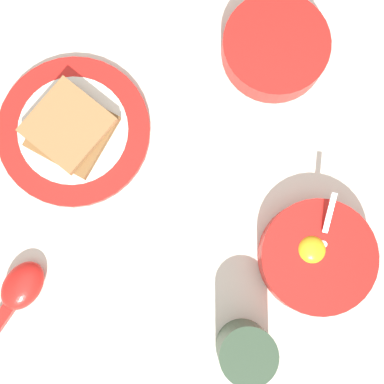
% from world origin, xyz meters
% --- Properties ---
extents(ground_plane, '(3.00, 3.00, 0.00)m').
position_xyz_m(ground_plane, '(0.00, 0.00, 0.00)').
color(ground_plane, silver).
extents(egg_bowl, '(0.15, 0.16, 0.07)m').
position_xyz_m(egg_bowl, '(0.23, -0.08, 0.02)').
color(egg_bowl, red).
rests_on(egg_bowl, ground_plane).
extents(toast_plate, '(0.22, 0.22, 0.01)m').
position_xyz_m(toast_plate, '(-0.10, 0.10, 0.01)').
color(toast_plate, red).
rests_on(toast_plate, ground_plane).
extents(toast_sandwich, '(0.14, 0.14, 0.02)m').
position_xyz_m(toast_sandwich, '(-0.10, 0.10, 0.03)').
color(toast_sandwich, brown).
rests_on(toast_sandwich, toast_plate).
extents(soup_spoon, '(0.12, 0.15, 0.03)m').
position_xyz_m(soup_spoon, '(-0.17, -0.12, 0.01)').
color(soup_spoon, red).
rests_on(soup_spoon, ground_plane).
extents(congee_bowl, '(0.15, 0.15, 0.04)m').
position_xyz_m(congee_bowl, '(0.19, 0.21, 0.02)').
color(congee_bowl, red).
rests_on(congee_bowl, ground_plane).
extents(drinking_cup, '(0.07, 0.07, 0.09)m').
position_xyz_m(drinking_cup, '(0.13, -0.20, 0.05)').
color(drinking_cup, '#334733').
rests_on(drinking_cup, ground_plane).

